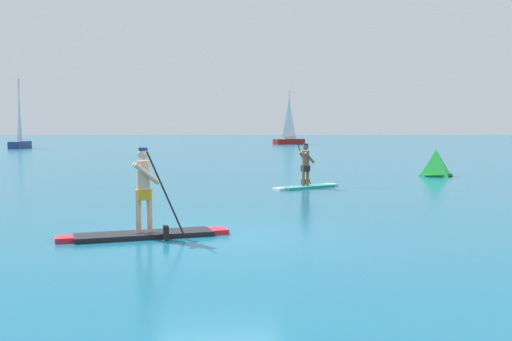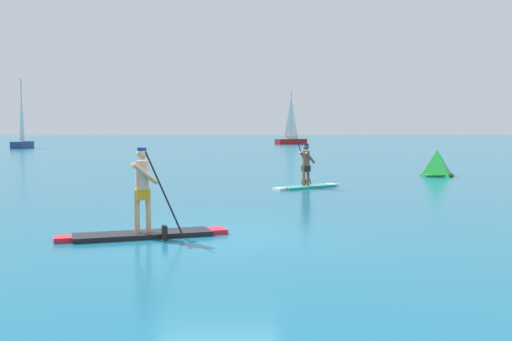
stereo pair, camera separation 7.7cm
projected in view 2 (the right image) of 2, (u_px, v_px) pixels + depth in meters
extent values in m
plane|color=#145B7A|center=(219.00, 236.00, 12.02)|extent=(440.00, 440.00, 0.00)
cube|color=black|center=(143.00, 235.00, 11.92)|extent=(2.76, 1.28, 0.09)
cube|color=red|center=(217.00, 231.00, 12.39)|extent=(0.43, 0.56, 0.09)
cube|color=red|center=(63.00, 239.00, 11.44)|extent=(0.42, 0.49, 0.09)
cylinder|color=tan|center=(148.00, 211.00, 11.92)|extent=(0.11, 0.11, 0.84)
cylinder|color=tan|center=(137.00, 211.00, 11.85)|extent=(0.11, 0.11, 0.84)
cube|color=orange|center=(142.00, 194.00, 11.86)|extent=(0.30, 0.27, 0.22)
cylinder|color=tan|center=(142.00, 175.00, 11.84)|extent=(0.26, 0.26, 0.56)
sphere|color=tan|center=(142.00, 154.00, 11.81)|extent=(0.21, 0.21, 0.21)
cylinder|color=navy|center=(142.00, 149.00, 11.80)|extent=(0.18, 0.18, 0.06)
cylinder|color=tan|center=(144.00, 173.00, 11.99)|extent=(0.51, 0.20, 0.45)
cylinder|color=tan|center=(146.00, 174.00, 11.71)|extent=(0.51, 0.20, 0.45)
cylinder|color=black|center=(164.00, 194.00, 11.54)|extent=(0.71, 0.19, 1.64)
cube|color=black|center=(165.00, 234.00, 11.59)|extent=(0.12, 0.21, 0.32)
cube|color=teal|center=(306.00, 187.00, 21.92)|extent=(2.32, 1.86, 0.08)
cube|color=white|center=(331.00, 185.00, 22.74)|extent=(0.51, 0.57, 0.08)
cube|color=white|center=(279.00, 189.00, 21.10)|extent=(0.47, 0.51, 0.08)
cylinder|color=brown|center=(308.00, 176.00, 21.94)|extent=(0.11, 0.11, 0.71)
cylinder|color=brown|center=(304.00, 176.00, 21.81)|extent=(0.11, 0.11, 0.71)
cube|color=black|center=(306.00, 168.00, 21.86)|extent=(0.34, 0.33, 0.22)
cylinder|color=brown|center=(306.00, 158.00, 21.84)|extent=(0.26, 0.26, 0.54)
sphere|color=brown|center=(306.00, 147.00, 21.81)|extent=(0.21, 0.21, 0.21)
cylinder|color=navy|center=(306.00, 144.00, 21.80)|extent=(0.18, 0.18, 0.06)
cylinder|color=brown|center=(304.00, 157.00, 21.98)|extent=(0.44, 0.36, 0.46)
cylinder|color=brown|center=(310.00, 158.00, 21.75)|extent=(0.44, 0.36, 0.46)
cylinder|color=black|center=(304.00, 163.00, 22.42)|extent=(0.62, 0.43, 1.59)
cube|color=black|center=(304.00, 184.00, 22.47)|extent=(0.18, 0.21, 0.32)
pyramid|color=green|center=(437.00, 163.00, 27.42)|extent=(1.51, 1.51, 1.20)
torus|color=#167226|center=(437.00, 175.00, 27.46)|extent=(1.48, 1.48, 0.12)
cube|color=navy|center=(22.00, 145.00, 68.17)|extent=(1.24, 5.16, 0.77)
cylinder|color=#B2B2B7|center=(22.00, 110.00, 67.91)|extent=(0.12, 0.12, 7.00)
pyramid|color=white|center=(22.00, 112.00, 67.93)|extent=(0.32, 2.32, 6.27)
cube|color=#A51E1E|center=(291.00, 142.00, 86.15)|extent=(4.87, 3.48, 0.75)
cylinder|color=#B2B2B7|center=(291.00, 115.00, 85.89)|extent=(0.12, 0.12, 6.81)
pyramid|color=white|center=(291.00, 117.00, 85.92)|extent=(1.69, 1.52, 5.88)
cube|color=silver|center=(291.00, 137.00, 86.11)|extent=(1.96, 1.63, 0.45)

